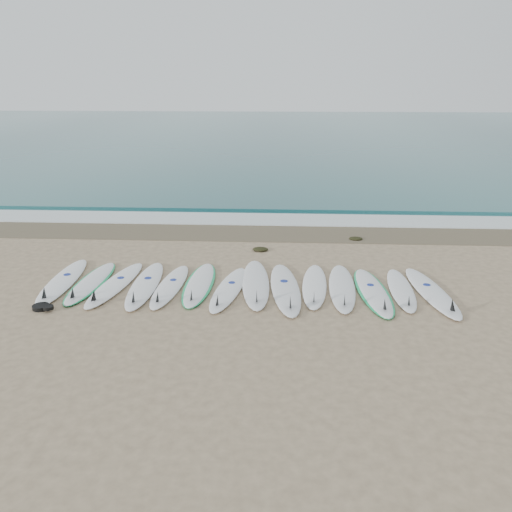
{
  "coord_description": "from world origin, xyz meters",
  "views": [
    {
      "loc": [
        0.8,
        -9.86,
        4.27
      ],
      "look_at": [
        0.24,
        0.95,
        0.4
      ],
      "focal_mm": 35.0,
      "sensor_mm": 36.0,
      "label": 1
    }
  ],
  "objects_px": {
    "surfboard_7": "(256,284)",
    "surfboard_13": "(433,293)",
    "leash_coil": "(43,307)",
    "surfboard_0": "(62,282)"
  },
  "relations": [
    {
      "from": "surfboard_0",
      "to": "surfboard_13",
      "type": "bearing_deg",
      "value": -4.35
    },
    {
      "from": "surfboard_7",
      "to": "leash_coil",
      "type": "bearing_deg",
      "value": -165.9
    },
    {
      "from": "leash_coil",
      "to": "surfboard_13",
      "type": "bearing_deg",
      "value": 7.91
    },
    {
      "from": "surfboard_7",
      "to": "surfboard_13",
      "type": "distance_m",
      "value": 3.72
    },
    {
      "from": "surfboard_0",
      "to": "surfboard_13",
      "type": "height_order",
      "value": "surfboard_0"
    },
    {
      "from": "surfboard_13",
      "to": "leash_coil",
      "type": "distance_m",
      "value": 7.89
    },
    {
      "from": "leash_coil",
      "to": "surfboard_7",
      "type": "bearing_deg",
      "value": 18.22
    },
    {
      "from": "surfboard_7",
      "to": "surfboard_13",
      "type": "xyz_separation_m",
      "value": [
        3.71,
        -0.27,
        -0.0
      ]
    },
    {
      "from": "surfboard_7",
      "to": "surfboard_0",
      "type": "bearing_deg",
      "value": 177.16
    },
    {
      "from": "surfboard_0",
      "to": "leash_coil",
      "type": "height_order",
      "value": "surfboard_0"
    }
  ]
}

